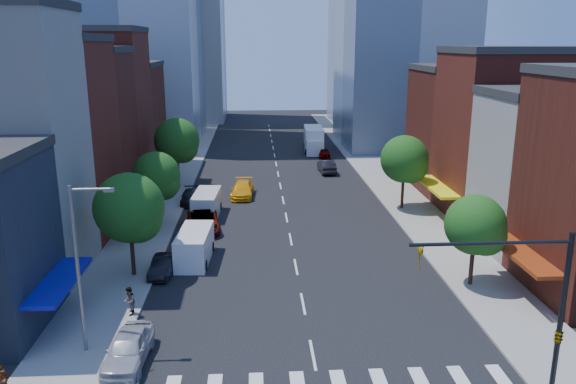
% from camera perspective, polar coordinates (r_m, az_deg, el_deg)
% --- Properties ---
extents(ground, '(220.00, 220.00, 0.00)m').
position_cam_1_polar(ground, '(30.80, 2.54, -16.21)').
color(ground, black).
rests_on(ground, ground).
extents(sidewalk_left, '(5.00, 120.00, 0.15)m').
position_cam_1_polar(sidewalk_left, '(68.74, -11.41, 1.34)').
color(sidewalk_left, gray).
rests_on(sidewalk_left, ground).
extents(sidewalk_right, '(5.00, 120.00, 0.15)m').
position_cam_1_polar(sidewalk_right, '(69.79, 9.37, 1.64)').
color(sidewalk_right, gray).
rests_on(sidewalk_right, ground).
extents(bldg_left_2, '(12.00, 9.00, 16.00)m').
position_cam_1_polar(bldg_left_2, '(50.70, -24.42, 4.63)').
color(bldg_left_2, maroon).
rests_on(bldg_left_2, ground).
extents(bldg_left_3, '(12.00, 8.00, 15.00)m').
position_cam_1_polar(bldg_left_3, '(58.70, -21.50, 5.67)').
color(bldg_left_3, '#4D1C13').
rests_on(bldg_left_3, ground).
extents(bldg_left_4, '(12.00, 9.00, 17.00)m').
position_cam_1_polar(bldg_left_4, '(66.63, -19.39, 7.73)').
color(bldg_left_4, maroon).
rests_on(bldg_left_4, ground).
extents(bldg_left_5, '(12.00, 10.00, 13.00)m').
position_cam_1_polar(bldg_left_5, '(75.99, -17.36, 7.17)').
color(bldg_left_5, '#4D1C13').
rests_on(bldg_left_5, ground).
extents(bldg_right_1, '(12.00, 8.00, 12.00)m').
position_cam_1_polar(bldg_right_1, '(48.65, 26.05, 1.65)').
color(bldg_right_1, beige).
rests_on(bldg_right_1, ground).
extents(bldg_right_2, '(12.00, 10.00, 15.00)m').
position_cam_1_polar(bldg_right_2, '(56.23, 21.82, 5.28)').
color(bldg_right_2, maroon).
rests_on(bldg_right_2, ground).
extents(bldg_right_3, '(12.00, 10.00, 13.00)m').
position_cam_1_polar(bldg_right_3, '(65.45, 18.09, 5.95)').
color(bldg_right_3, '#4D1C13').
rests_on(bldg_right_3, ground).
extents(traffic_signal, '(7.24, 2.24, 8.00)m').
position_cam_1_polar(traffic_signal, '(27.83, 24.97, -11.58)').
color(traffic_signal, black).
rests_on(traffic_signal, sidewalk_right).
extents(streetlight, '(2.25, 0.25, 9.00)m').
position_cam_1_polar(streetlight, '(30.54, -20.31, -6.44)').
color(streetlight, slate).
rests_on(streetlight, sidewalk_left).
extents(tree_left_near, '(4.80, 4.80, 7.30)m').
position_cam_1_polar(tree_left_near, '(39.65, -15.63, -1.81)').
color(tree_left_near, black).
rests_on(tree_left_near, sidewalk_left).
extents(tree_left_mid, '(4.20, 4.20, 6.65)m').
position_cam_1_polar(tree_left_mid, '(50.17, -13.07, 1.43)').
color(tree_left_mid, black).
rests_on(tree_left_mid, sidewalk_left).
extents(tree_left_far, '(5.00, 5.00, 7.75)m').
position_cam_1_polar(tree_left_far, '(63.60, -11.10, 4.98)').
color(tree_left_far, black).
rests_on(tree_left_far, sidewalk_left).
extents(tree_right_near, '(4.00, 4.00, 6.20)m').
position_cam_1_polar(tree_right_near, '(38.91, 18.71, -3.42)').
color(tree_right_near, black).
rests_on(tree_right_near, sidewalk_right).
extents(tree_right_far, '(4.60, 4.60, 7.20)m').
position_cam_1_polar(tree_right_far, '(55.24, 11.90, 3.09)').
color(tree_right_far, black).
rests_on(tree_right_far, sidewalk_right).
extents(parked_car_front, '(2.18, 4.93, 1.65)m').
position_cam_1_polar(parked_car_front, '(30.81, -15.92, -15.04)').
color(parked_car_front, '#B2B1B6').
rests_on(parked_car_front, ground).
extents(parked_car_second, '(1.69, 4.07, 1.31)m').
position_cam_1_polar(parked_car_second, '(40.97, -12.58, -7.31)').
color(parked_car_second, black).
rests_on(parked_car_second, ground).
extents(parked_car_third, '(3.36, 6.07, 1.61)m').
position_cam_1_polar(parked_car_third, '(49.58, -8.64, -2.97)').
color(parked_car_third, '#999999').
rests_on(parked_car_third, ground).
extents(parked_car_rear, '(2.02, 4.66, 1.33)m').
position_cam_1_polar(parked_car_rear, '(58.10, -9.87, -0.49)').
color(parked_car_rear, black).
rests_on(parked_car_rear, ground).
extents(cargo_van_near, '(2.56, 5.69, 2.37)m').
position_cam_1_polar(cargo_van_near, '(42.63, -9.50, -5.51)').
color(cargo_van_near, white).
rests_on(cargo_van_near, ground).
extents(cargo_van_far, '(2.55, 5.60, 2.33)m').
position_cam_1_polar(cargo_van_far, '(53.43, -8.29, -1.25)').
color(cargo_van_far, silver).
rests_on(cargo_van_far, ground).
extents(taxi, '(2.53, 5.57, 1.58)m').
position_cam_1_polar(taxi, '(59.87, -4.65, 0.27)').
color(taxi, '#FCAA0D').
rests_on(taxi, ground).
extents(traffic_car_oncoming, '(1.95, 5.04, 1.64)m').
position_cam_1_polar(traffic_car_oncoming, '(70.85, 3.94, 2.62)').
color(traffic_car_oncoming, black).
rests_on(traffic_car_oncoming, ground).
extents(traffic_car_far, '(1.71, 3.99, 1.34)m').
position_cam_1_polar(traffic_car_far, '(80.34, 3.69, 4.00)').
color(traffic_car_far, '#999999').
rests_on(traffic_car_far, ground).
extents(box_truck, '(3.12, 9.01, 3.58)m').
position_cam_1_polar(box_truck, '(84.42, 2.63, 5.25)').
color(box_truck, white).
rests_on(box_truck, ground).
extents(pedestrian_near, '(0.46, 0.65, 1.69)m').
position_cam_1_polar(pedestrian_near, '(29.83, -26.92, -16.88)').
color(pedestrian_near, '#999999').
rests_on(pedestrian_near, sidewalk_left).
extents(pedestrian_far, '(0.76, 0.92, 1.73)m').
position_cam_1_polar(pedestrian_far, '(35.33, -15.82, -10.62)').
color(pedestrian_far, '#999999').
rests_on(pedestrian_far, sidewalk_left).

